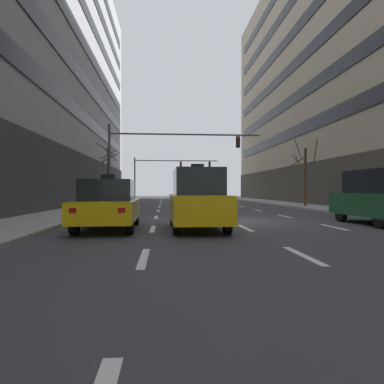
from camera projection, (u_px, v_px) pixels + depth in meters
The scene contains 37 objects.
ground_plane at pixel (229, 220), 14.93m from camera, with size 120.00×120.00×0.00m, color #38383D.
sidewalk_left at pixel (39, 220), 14.28m from camera, with size 3.20×80.00×0.14m, color gray.
lane_stripe_l1_s2 at pixel (144, 258), 6.70m from camera, with size 0.16×2.00×0.01m, color silver.
lane_stripe_l1_s3 at pixel (153, 229), 11.68m from camera, with size 0.16×2.00×0.01m, color silver.
lane_stripe_l1_s4 at pixel (156, 217), 16.66m from camera, with size 0.16×2.00×0.01m, color silver.
lane_stripe_l1_s5 at pixel (158, 211), 21.65m from camera, with size 0.16×2.00×0.01m, color silver.
lane_stripe_l1_s6 at pixel (159, 207), 26.63m from camera, with size 0.16×2.00×0.01m, color silver.
lane_stripe_l1_s7 at pixel (160, 204), 31.62m from camera, with size 0.16×2.00×0.01m, color silver.
lane_stripe_l1_s8 at pixel (161, 202), 36.60m from camera, with size 0.16×2.00×0.01m, color silver.
lane_stripe_l1_s9 at pixel (161, 201), 41.58m from camera, with size 0.16×2.00×0.01m, color silver.
lane_stripe_l1_s10 at pixel (162, 200), 46.57m from camera, with size 0.16×2.00×0.01m, color silver.
lane_stripe_l2_s2 at pixel (303, 255), 6.96m from camera, with size 0.16×2.00×0.01m, color silver.
lane_stripe_l2_s3 at pixel (245, 228), 11.94m from camera, with size 0.16×2.00×0.01m, color silver.
lane_stripe_l2_s4 at pixel (222, 217), 16.92m from camera, with size 0.16×2.00×0.01m, color silver.
lane_stripe_l2_s5 at pixel (209, 211), 21.91m from camera, with size 0.16×2.00×0.01m, color silver.
lane_stripe_l2_s6 at pixel (200, 207), 26.89m from camera, with size 0.16×2.00×0.01m, color silver.
lane_stripe_l2_s7 at pixel (195, 204), 31.87m from camera, with size 0.16×2.00×0.01m, color silver.
lane_stripe_l2_s8 at pixel (191, 202), 36.86m from camera, with size 0.16×2.00×0.01m, color silver.
lane_stripe_l2_s9 at pixel (188, 201), 41.84m from camera, with size 0.16×2.00×0.01m, color silver.
lane_stripe_l2_s10 at pixel (185, 200), 46.83m from camera, with size 0.16×2.00×0.01m, color silver.
lane_stripe_l3_s3 at pixel (334, 227), 12.20m from camera, with size 0.16×2.00×0.01m, color silver.
lane_stripe_l3_s4 at pixel (285, 216), 17.18m from camera, with size 0.16×2.00×0.01m, color silver.
lane_stripe_l3_s5 at pixel (258, 210), 22.16m from camera, with size 0.16×2.00×0.01m, color silver.
lane_stripe_l3_s6 at pixel (241, 207), 27.15m from camera, with size 0.16×2.00×0.01m, color silver.
lane_stripe_l3_s7 at pixel (229, 204), 32.13m from camera, with size 0.16×2.00×0.01m, color silver.
lane_stripe_l3_s8 at pixel (220, 202), 37.12m from camera, with size 0.16×2.00×0.01m, color silver.
lane_stripe_l3_s9 at pixel (214, 201), 42.10m from camera, with size 0.16×2.00×0.01m, color silver.
lane_stripe_l3_s10 at pixel (208, 199), 47.08m from camera, with size 0.16×2.00×0.01m, color silver.
car_driving_0 at pixel (207, 195), 37.06m from camera, with size 1.87×4.39×1.64m.
taxi_driving_1 at pixel (197, 200), 11.45m from camera, with size 1.82×4.23×2.21m.
taxi_driving_2 at pixel (109, 205), 11.50m from camera, with size 1.96×4.51×1.86m.
car_parked_1 at pixel (379, 197), 13.11m from camera, with size 1.82×4.35×2.11m.
traffic_signal_0 at pixel (160, 150), 25.22m from camera, with size 11.32×0.35×6.01m.
traffic_signal_1 at pixel (167, 168), 46.50m from camera, with size 11.43×0.34×5.57m.
street_tree_0 at pixel (304, 173), 25.65m from camera, with size 2.11×2.11×5.07m.
street_tree_1 at pixel (108, 173), 30.00m from camera, with size 1.80×1.98×5.29m.
pedestrian_0 at pixel (353, 196), 18.47m from camera, with size 0.53×0.24×1.50m.
Camera 1 is at (-2.82, -14.74, 1.34)m, focal length 31.95 mm.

